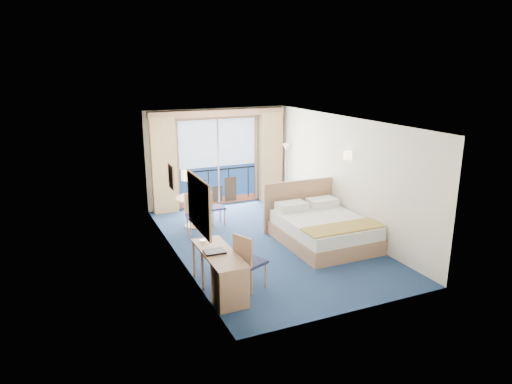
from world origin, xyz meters
name	(u,v)px	position (x,y,z in m)	size (l,w,h in m)	color
floor	(267,242)	(0.00, 0.00, 0.00)	(6.50, 6.50, 0.00)	navy
room_walls	(267,164)	(0.00, 0.00, 1.78)	(4.04, 6.54, 2.72)	#ECE7CD
balcony_door	(218,165)	(-0.01, 3.22, 1.14)	(2.36, 0.03, 2.52)	navy
curtain_left	(164,166)	(-1.55, 3.07, 1.28)	(0.65, 0.22, 2.55)	tan
curtain_right	(271,157)	(1.55, 3.07, 1.28)	(0.65, 0.22, 2.55)	tan
pelmet	(218,113)	(0.00, 3.10, 2.58)	(3.80, 0.25, 0.18)	tan
mirror	(199,204)	(-1.97, -1.50, 1.55)	(0.05, 1.25, 0.95)	tan
wall_print	(171,177)	(-1.97, 0.45, 1.60)	(0.04, 0.42, 0.52)	tan
sconce_left	(186,175)	(-1.94, -0.60, 1.85)	(0.18, 0.18, 0.18)	#FFE1B2
sconce_right	(348,155)	(1.94, -0.15, 1.85)	(0.18, 0.18, 0.18)	#FFE1B2
bed	(322,228)	(1.12, -0.49, 0.33)	(1.89, 2.24, 1.19)	tan
nightstand	(314,210)	(1.79, 0.98, 0.25)	(0.38, 0.36, 0.49)	tan
phone	(316,199)	(1.81, 0.95, 0.54)	(0.19, 0.15, 0.08)	silver
armchair	(304,202)	(1.65, 1.24, 0.39)	(0.83, 0.85, 0.78)	#434751
floor_lamp	(286,158)	(1.85, 2.69, 1.28)	(0.23, 0.23, 1.68)	silver
desk	(228,280)	(-1.72, -2.16, 0.40)	(0.54, 1.56, 0.73)	tan
desk_chair	(247,259)	(-1.25, -1.89, 0.58)	(0.59, 0.58, 1.03)	#1F254A
folder	(215,252)	(-1.79, -1.73, 0.75)	(0.35, 0.27, 0.03)	black
desk_lamp	(202,226)	(-1.83, -1.18, 1.03)	(0.11, 0.11, 0.41)	silver
round_table	(193,204)	(-1.19, 1.66, 0.57)	(0.83, 0.83, 0.75)	tan
table_chair_a	(213,205)	(-0.70, 1.60, 0.50)	(0.40, 0.39, 0.89)	#1F254A
table_chair_b	(195,212)	(-1.31, 1.13, 0.55)	(0.43, 0.44, 0.98)	#1F254A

